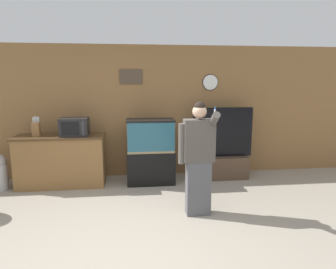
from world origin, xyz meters
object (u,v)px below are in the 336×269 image
at_px(counter_island, 61,161).
at_px(knife_block, 36,129).
at_px(microwave, 74,127).
at_px(tv_on_stand, 222,158).
at_px(aquarium_on_stand, 151,152).
at_px(person_standing, 198,157).

relative_size(counter_island, knife_block, 4.45).
relative_size(microwave, knife_block, 1.37).
bearing_deg(counter_island, tv_on_stand, 1.70).
distance_m(microwave, aquarium_on_stand, 1.45).
height_order(counter_island, microwave, microwave).
relative_size(counter_island, microwave, 3.24).
bearing_deg(knife_block, microwave, -2.32).
bearing_deg(aquarium_on_stand, counter_island, 178.85).
relative_size(counter_island, person_standing, 0.97).
bearing_deg(aquarium_on_stand, person_standing, -67.77).
distance_m(aquarium_on_stand, tv_on_stand, 1.44).
xyz_separation_m(counter_island, tv_on_stand, (3.05, 0.09, -0.06)).
bearing_deg(aquarium_on_stand, knife_block, 179.41).
bearing_deg(tv_on_stand, knife_block, -178.30).
height_order(microwave, knife_block, knife_block).
height_order(knife_block, aquarium_on_stand, knife_block).
height_order(microwave, tv_on_stand, tv_on_stand).
relative_size(tv_on_stand, person_standing, 0.86).
xyz_separation_m(microwave, knife_block, (-0.67, 0.03, -0.02)).
bearing_deg(person_standing, tv_on_stand, 61.91).
xyz_separation_m(counter_island, microwave, (0.27, -0.04, 0.63)).
bearing_deg(microwave, counter_island, 171.86).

